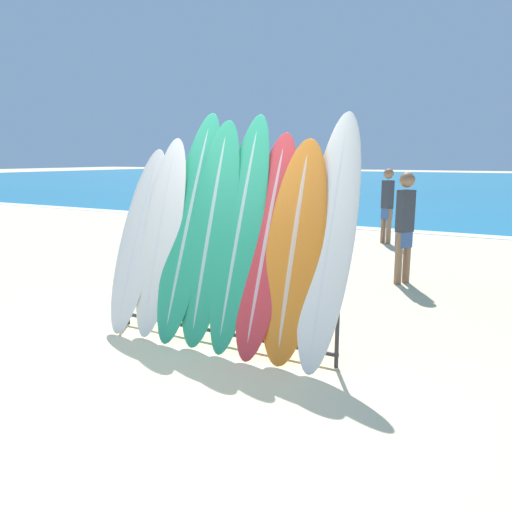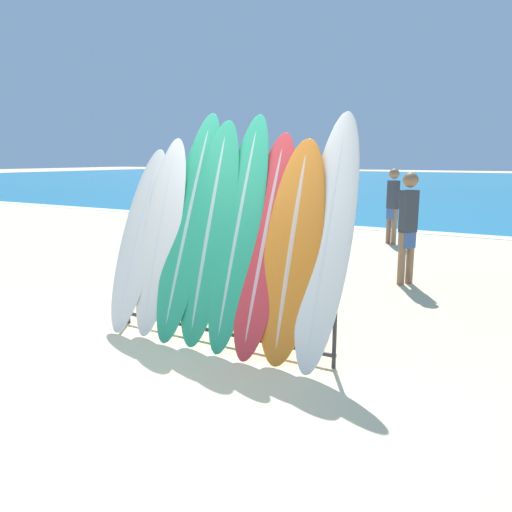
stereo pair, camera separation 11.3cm
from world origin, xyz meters
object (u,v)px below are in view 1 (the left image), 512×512
Objects in this scene: surfboard_slot_1 at (161,236)px; surfboard_slot_3 at (210,231)px; surfboard_slot_0 at (139,239)px; person_mid_beach at (405,224)px; surfboard_slot_5 at (266,243)px; surfboard_rack at (220,304)px; person_near_water at (387,203)px; surfboard_slot_4 at (240,231)px; surfboard_slot_2 at (189,224)px; surfboard_slot_6 at (294,250)px; surfboard_slot_7 at (329,239)px; person_far_left at (282,232)px.

surfboard_slot_1 is 0.92× the size of surfboard_slot_3.
person_mid_beach is at bearing 57.09° from surfboard_slot_0.
surfboard_slot_5 is (0.67, 0.00, -0.07)m from surfboard_slot_3.
surfboard_rack is 1.55× the size of person_near_water.
surfboard_slot_4 reaches higher than person_near_water.
surfboard_rack is at bearing -17.38° from surfboard_slot_2.
surfboard_rack is 7.24m from person_near_water.
surfboard_slot_2 is (-0.48, 0.15, 0.80)m from surfboard_rack.
surfboard_slot_6 is 0.89× the size of surfboard_slot_7.
surfboard_slot_0 is at bearing -1.89° from person_mid_beach.
surfboard_rack is at bearing -27.22° from person_far_left.
surfboard_slot_3 is at bearing -178.83° from surfboard_slot_7.
surfboard_slot_5 reaches higher than person_far_left.
surfboard_slot_5 is 0.92× the size of surfboard_slot_7.
surfboard_slot_4 reaches higher than surfboard_slot_7.
person_near_water is at bearing -130.74° from person_mid_beach.
person_mid_beach is at bearing 90.80° from surfboard_slot_7.
surfboard_slot_3 is (0.99, 0.03, 0.15)m from surfboard_slot_0.
surfboard_slot_0 is 4.17m from person_mid_beach.
surfboard_slot_2 is 1.55× the size of person_far_left.
surfboard_rack is at bearing -3.87° from surfboard_slot_0.
surfboard_slot_5 reaches higher than surfboard_slot_6.
surfboard_slot_5 is at bearing -14.89° from person_far_left.
surfboard_slot_6 is at bearing 4.52° from surfboard_rack.
surfboard_slot_0 is at bearing 176.13° from surfboard_rack.
person_far_left is at bearing 118.33° from surfboard_slot_6.
person_mid_beach is at bearing 72.81° from surfboard_rack.
surfboard_slot_4 is 1.09× the size of surfboard_slot_5.
person_far_left reaches higher than surfboard_rack.
surfboard_slot_5 reaches higher than surfboard_rack.
surfboard_slot_3 is 2.26m from person_far_left.
person_near_water is (0.08, 7.12, -0.25)m from surfboard_slot_3.
surfboard_slot_0 is at bearing -173.85° from surfboard_slot_2.
surfboard_slot_3 is 1.38× the size of person_near_water.
surfboard_slot_2 reaches higher than surfboard_slot_5.
surfboard_slot_7 is at bearing 0.29° from surfboard_slot_4.
surfboard_slot_1 is 0.89× the size of surfboard_slot_2.
surfboard_slot_4 is 1.39× the size of person_mid_beach.
surfboard_slot_2 is at bearing 177.34° from surfboard_slot_5.
surfboard_slot_0 is 1.35m from surfboard_slot_4.
surfboard_slot_6 reaches higher than person_mid_beach.
surfboard_slot_0 is 1.98m from surfboard_slot_6.
surfboard_slot_7 reaches higher than surfboard_slot_0.
person_far_left is (-0.22, 2.22, -0.31)m from surfboard_slot_3.
surfboard_slot_0 is 7.22m from person_near_water.
surfboard_slot_0 is 0.84× the size of surfboard_slot_2.
surfboard_slot_2 reaches higher than surfboard_slot_4.
surfboard_slot_1 is at bearing -176.99° from surfboard_slot_4.
surfboard_slot_0 is 1.66m from surfboard_slot_5.
surfboard_slot_4 is (0.18, 0.13, 0.77)m from surfboard_rack.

